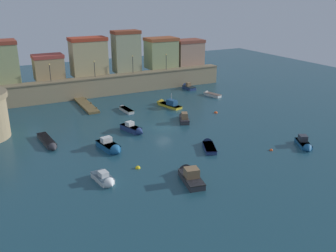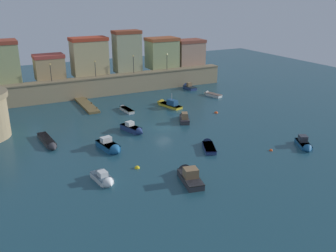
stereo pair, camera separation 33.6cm
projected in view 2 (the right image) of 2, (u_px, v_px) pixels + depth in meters
The scene contains 23 objects.
ground_plane at pixel (164, 127), 60.58m from camera, with size 137.12×137.12×0.00m, color #1E4756.
quay_wall at pixel (114, 84), 80.04m from camera, with size 51.99×2.73×4.14m.
old_town_backdrop at pixel (110, 56), 81.28m from camera, with size 47.94×5.37×9.13m.
pier_dock at pixel (87, 105), 71.75m from camera, with size 2.10×10.75×0.70m.
quay_lamp_0 at pixel (50, 70), 73.00m from camera, with size 0.32×0.32×3.55m.
quay_lamp_1 at pixel (95, 66), 76.90m from camera, with size 0.32×0.32×3.40m.
quay_lamp_2 at pixel (133, 61), 80.47m from camera, with size 0.32×0.32×3.89m.
quay_lamp_3 at pixel (167, 59), 84.03m from camera, with size 0.32×0.32×3.62m.
moored_boat_0 at pixel (188, 175), 43.63m from camera, with size 2.98×6.16×2.30m.
moored_boat_1 at pixel (208, 145), 52.74m from camera, with size 3.36×5.15×1.38m.
moored_boat_2 at pixel (104, 179), 42.80m from camera, with size 2.07×4.31×1.68m.
moored_boat_3 at pixel (167, 104), 71.94m from camera, with size 3.33×6.73×3.32m.
moored_boat_4 at pixel (211, 94), 79.17m from camera, with size 2.49×4.82×1.22m.
moored_boat_5 at pixel (188, 87), 85.05m from camera, with size 1.90×4.29×1.94m.
moored_boat_6 at pixel (133, 129), 58.44m from camera, with size 2.76×5.14×1.76m.
moored_boat_7 at pixel (125, 109), 69.14m from camera, with size 1.52×5.19×1.09m.
moored_boat_8 at pixel (305, 145), 52.56m from camera, with size 3.36×4.60×1.83m.
moored_boat_9 at pixel (110, 147), 51.62m from camera, with size 2.67×5.42×2.06m.
moored_boat_10 at pixel (184, 118), 63.75m from camera, with size 3.44×5.08×2.06m.
moored_boat_11 at pixel (49, 142), 53.67m from camera, with size 1.96×7.40×1.27m.
mooring_buoy_0 at pixel (137, 168), 46.48m from camera, with size 0.66×0.66×0.66m, color yellow.
mooring_buoy_1 at pixel (216, 113), 67.77m from camera, with size 0.68×0.68×0.68m, color #EA4C19.
mooring_buoy_2 at pixel (271, 151), 51.64m from camera, with size 0.49×0.49×0.49m, color #EA4C19.
Camera 2 is at (-25.28, -51.01, 20.74)m, focal length 39.62 mm.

